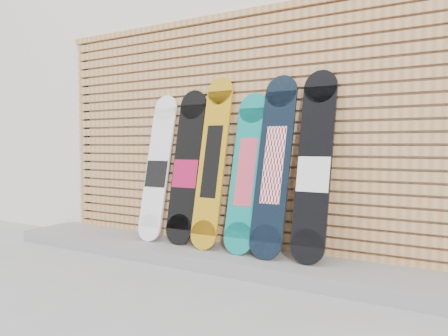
{
  "coord_description": "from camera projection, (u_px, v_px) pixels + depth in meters",
  "views": [
    {
      "loc": [
        1.87,
        -2.62,
        1.06
      ],
      "look_at": [
        -0.14,
        0.75,
        0.85
      ],
      "focal_mm": 35.0,
      "sensor_mm": 36.0,
      "label": 1
    }
  ],
  "objects": [
    {
      "name": "ground",
      "position": [
        189.0,
        287.0,
        3.26
      ],
      "size": [
        80.0,
        80.0,
        0.0
      ],
      "primitive_type": "plane",
      "color": "#9D9C9F",
      "rests_on": "ground"
    },
    {
      "name": "building",
      "position": [
        368.0,
        90.0,
        5.91
      ],
      "size": [
        12.0,
        5.0,
        3.6
      ],
      "primitive_type": "cube",
      "color": "white",
      "rests_on": "ground"
    },
    {
      "name": "concrete_step",
      "position": [
        219.0,
        256.0,
        3.91
      ],
      "size": [
        4.6,
        0.7,
        0.12
      ],
      "primitive_type": "cube",
      "color": "gray",
      "rests_on": "ground"
    },
    {
      "name": "slat_wall",
      "position": [
        235.0,
        129.0,
        4.1
      ],
      "size": [
        4.26,
        0.08,
        2.29
      ],
      "color": "tan",
      "rests_on": "ground"
    },
    {
      "name": "snowboard_0",
      "position": [
        158.0,
        168.0,
        4.34
      ],
      "size": [
        0.27,
        0.35,
        1.45
      ],
      "color": "white",
      "rests_on": "concrete_step"
    },
    {
      "name": "snowboard_1",
      "position": [
        186.0,
        167.0,
        4.18
      ],
      "size": [
        0.29,
        0.33,
        1.48
      ],
      "color": "black",
      "rests_on": "concrete_step"
    },
    {
      "name": "snowboard_2",
      "position": [
        212.0,
        161.0,
        4.0
      ],
      "size": [
        0.27,
        0.37,
        1.58
      ],
      "color": "#C89115",
      "rests_on": "concrete_step"
    },
    {
      "name": "snowboard_3",
      "position": [
        246.0,
        172.0,
        3.83
      ],
      "size": [
        0.28,
        0.37,
        1.41
      ],
      "color": "#0D847D",
      "rests_on": "concrete_step"
    },
    {
      "name": "snowboard_4",
      "position": [
        274.0,
        165.0,
        3.67
      ],
      "size": [
        0.29,
        0.4,
        1.55
      ],
      "color": "black",
      "rests_on": "concrete_step"
    },
    {
      "name": "snowboard_5",
      "position": [
        314.0,
        166.0,
        3.51
      ],
      "size": [
        0.28,
        0.37,
        1.56
      ],
      "color": "black",
      "rests_on": "concrete_step"
    }
  ]
}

